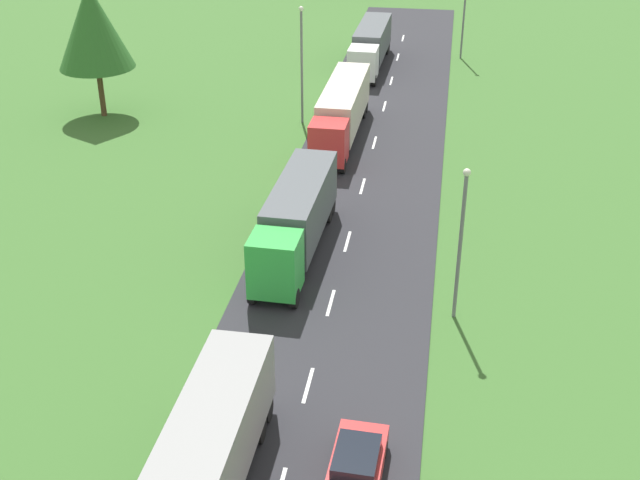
{
  "coord_description": "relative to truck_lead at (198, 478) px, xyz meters",
  "views": [
    {
      "loc": [
        4.92,
        -3.48,
        22.32
      ],
      "look_at": [
        -1.01,
        33.42,
        1.94
      ],
      "focal_mm": 46.18,
      "sensor_mm": 36.0,
      "label": 1
    }
  ],
  "objects": [
    {
      "name": "truck_third",
      "position": [
        -0.14,
        36.69,
        0.07
      ],
      "size": [
        2.65,
        13.48,
        3.69
      ],
      "color": "red",
      "rests_on": "road"
    },
    {
      "name": "lamppost_fourth",
      "position": [
        8.29,
        58.95,
        2.93
      ],
      "size": [
        0.36,
        0.36,
        9.11
      ],
      "color": "slate",
      "rests_on": "ground"
    },
    {
      "name": "lamppost_second",
      "position": [
        8.42,
        14.33,
        2.26
      ],
      "size": [
        0.36,
        0.36,
        7.79
      ],
      "color": "slate",
      "rests_on": "ground"
    },
    {
      "name": "lamppost_third",
      "position": [
        -3.54,
        39.39,
        2.79
      ],
      "size": [
        0.36,
        0.36,
        8.82
      ],
      "color": "slate",
      "rests_on": "ground"
    },
    {
      "name": "truck_lead",
      "position": [
        0.0,
        0.0,
        0.0
      ],
      "size": [
        2.59,
        13.21,
        3.58
      ],
      "color": "white",
      "rests_on": "road"
    },
    {
      "name": "lane_marking_centre",
      "position": [
        2.37,
        4.63,
        -2.04
      ],
      "size": [
        0.16,
        122.01,
        0.01
      ],
      "color": "white",
      "rests_on": "road"
    },
    {
      "name": "truck_second",
      "position": [
        -0.23,
        19.29,
        0.1
      ],
      "size": [
        2.81,
        11.73,
        3.75
      ],
      "color": "green",
      "rests_on": "road"
    },
    {
      "name": "car_third",
      "position": [
        5.06,
        2.84,
        -1.27
      ],
      "size": [
        2.02,
        4.01,
        1.47
      ],
      "color": "red",
      "rests_on": "road"
    },
    {
      "name": "tree_maple",
      "position": [
        -19.2,
        38.49,
        4.88
      ],
      "size": [
        5.72,
        5.72,
        10.16
      ],
      "color": "#513823",
      "rests_on": "ground"
    },
    {
      "name": "road",
      "position": [
        2.37,
        8.5,
        -2.08
      ],
      "size": [
        10.0,
        140.0,
        0.06
      ],
      "primitive_type": "cube",
      "color": "#2B2B30",
      "rests_on": "ground"
    },
    {
      "name": "truck_fourth",
      "position": [
        0.05,
        54.75,
        -0.02
      ],
      "size": [
        2.75,
        12.51,
        3.56
      ],
      "color": "white",
      "rests_on": "road"
    }
  ]
}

